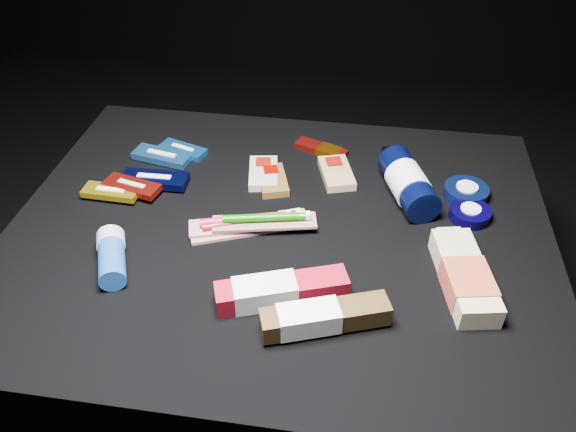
# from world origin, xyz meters

# --- Properties ---
(ground) EXTENTS (3.00, 3.00, 0.00)m
(ground) POSITION_xyz_m (0.00, 0.00, 0.00)
(ground) COLOR black
(ground) RESTS_ON ground
(cloth_table) EXTENTS (0.98, 0.78, 0.40)m
(cloth_table) POSITION_xyz_m (0.00, 0.00, 0.20)
(cloth_table) COLOR black
(cloth_table) RESTS_ON ground
(luna_bar_0) EXTENTS (0.11, 0.07, 0.01)m
(luna_bar_0) POSITION_xyz_m (-0.24, 0.22, 0.41)
(luna_bar_0) COLOR #1662B4
(luna_bar_0) RESTS_ON cloth_table
(luna_bar_1) EXTENTS (0.13, 0.07, 0.02)m
(luna_bar_1) POSITION_xyz_m (-0.28, 0.18, 0.41)
(luna_bar_1) COLOR #2363AA
(luna_bar_1) RESTS_ON cloth_table
(luna_bar_2) EXTENTS (0.13, 0.05, 0.02)m
(luna_bar_2) POSITION_xyz_m (-0.26, 0.09, 0.41)
(luna_bar_2) COLOR black
(luna_bar_2) RESTS_ON cloth_table
(luna_bar_3) EXTENTS (0.11, 0.04, 0.01)m
(luna_bar_3) POSITION_xyz_m (-0.33, 0.04, 0.41)
(luna_bar_3) COLOR gold
(luna_bar_3) RESTS_ON cloth_table
(luna_bar_4) EXTENTS (0.12, 0.07, 0.01)m
(luna_bar_4) POSITION_xyz_m (-0.30, 0.06, 0.42)
(luna_bar_4) COLOR maroon
(luna_bar_4) RESTS_ON cloth_table
(clif_bar_0) EXTENTS (0.08, 0.11, 0.02)m
(clif_bar_0) POSITION_xyz_m (-0.04, 0.13, 0.41)
(clif_bar_0) COLOR brown
(clif_bar_0) RESTS_ON cloth_table
(clif_bar_1) EXTENTS (0.07, 0.11, 0.02)m
(clif_bar_1) POSITION_xyz_m (-0.06, 0.16, 0.41)
(clif_bar_1) COLOR #A3A49D
(clif_bar_1) RESTS_ON cloth_table
(clif_bar_2) EXTENTS (0.09, 0.12, 0.02)m
(clif_bar_2) POSITION_xyz_m (0.09, 0.18, 0.41)
(clif_bar_2) COLOR tan
(clif_bar_2) RESTS_ON cloth_table
(power_bar) EXTENTS (0.12, 0.08, 0.01)m
(power_bar) POSITION_xyz_m (0.05, 0.26, 0.41)
(power_bar) COLOR maroon
(power_bar) RESTS_ON cloth_table
(lotion_bottle) EXTENTS (0.12, 0.22, 0.07)m
(lotion_bottle) POSITION_xyz_m (0.23, 0.13, 0.43)
(lotion_bottle) COLOR black
(lotion_bottle) RESTS_ON cloth_table
(cream_tin_upper) EXTENTS (0.08, 0.08, 0.03)m
(cream_tin_upper) POSITION_xyz_m (0.34, 0.14, 0.41)
(cream_tin_upper) COLOR black
(cream_tin_upper) RESTS_ON cloth_table
(cream_tin_lower) EXTENTS (0.08, 0.08, 0.02)m
(cream_tin_lower) POSITION_xyz_m (0.34, 0.08, 0.41)
(cream_tin_lower) COLOR black
(cream_tin_lower) RESTS_ON cloth_table
(bodywash_bottle) EXTENTS (0.10, 0.20, 0.04)m
(bodywash_bottle) POSITION_xyz_m (0.32, -0.10, 0.42)
(bodywash_bottle) COLOR beige
(bodywash_bottle) RESTS_ON cloth_table
(deodorant_stick) EXTENTS (0.09, 0.12, 0.05)m
(deodorant_stick) POSITION_xyz_m (-0.26, -0.14, 0.42)
(deodorant_stick) COLOR #19468E
(deodorant_stick) RESTS_ON cloth_table
(toothbrush_pack_0) EXTENTS (0.22, 0.13, 0.02)m
(toothbrush_pack_0) POSITION_xyz_m (-0.05, -0.01, 0.41)
(toothbrush_pack_0) COLOR beige
(toothbrush_pack_0) RESTS_ON cloth_table
(toothbrush_pack_1) EXTENTS (0.20, 0.10, 0.02)m
(toothbrush_pack_1) POSITION_xyz_m (-0.06, -0.01, 0.41)
(toothbrush_pack_1) COLOR beige
(toothbrush_pack_1) RESTS_ON cloth_table
(toothbrush_pack_2) EXTENTS (0.19, 0.08, 0.02)m
(toothbrush_pack_2) POSITION_xyz_m (-0.02, -0.01, 0.42)
(toothbrush_pack_2) COLOR #ABA6A0
(toothbrush_pack_2) RESTS_ON cloth_table
(toothpaste_carton_red) EXTENTS (0.21, 0.11, 0.04)m
(toothpaste_carton_red) POSITION_xyz_m (0.02, -0.17, 0.42)
(toothpaste_carton_red) COLOR maroon
(toothpaste_carton_red) RESTS_ON cloth_table
(toothpaste_carton_green) EXTENTS (0.19, 0.10, 0.04)m
(toothpaste_carton_green) POSITION_xyz_m (0.10, -0.22, 0.42)
(toothpaste_carton_green) COLOR #3D2A11
(toothpaste_carton_green) RESTS_ON cloth_table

